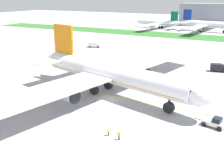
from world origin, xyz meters
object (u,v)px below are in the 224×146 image
service_truck_catering_van (218,67)px  parked_airliner_far_left (159,23)px  ground_crew_wingwalker_port (108,131)px  service_truck_fuel_bowser (94,44)px  airliner_foreground (109,73)px  parked_airliner_far_centre (205,24)px  pushback_tug (214,122)px  ground_crew_marshaller_front (119,135)px

service_truck_catering_van → parked_airliner_far_left: size_ratio=0.09×
ground_crew_wingwalker_port → service_truck_fuel_bowser: size_ratio=0.24×
airliner_foreground → parked_airliner_far_left: 145.98m
ground_crew_wingwalker_port → parked_airliner_far_left: bearing=105.3°
ground_crew_wingwalker_port → parked_airliner_far_left: parked_airliner_far_left is taller
ground_crew_wingwalker_port → service_truck_catering_van: 55.99m
airliner_foreground → ground_crew_wingwalker_port: (10.27, -19.11, -4.69)m
airliner_foreground → parked_airliner_far_left: airliner_foreground is taller
service_truck_fuel_bowser → parked_airliner_far_left: 88.91m
parked_airliner_far_centre → ground_crew_wingwalker_port: bearing=-86.5°
airliner_foreground → parked_airliner_far_centre: size_ratio=1.32×
airliner_foreground → pushback_tug: airliner_foreground is taller
airliner_foreground → pushback_tug: size_ratio=13.78×
ground_crew_marshaller_front → service_truck_catering_van: service_truck_catering_van is taller
ground_crew_marshaller_front → parked_airliner_far_centre: 159.19m
airliner_foreground → service_truck_catering_van: airliner_foreground is taller
pushback_tug → parked_airliner_far_left: 160.44m
ground_crew_wingwalker_port → service_truck_fuel_bowser: bearing=123.3°
pushback_tug → ground_crew_wingwalker_port: size_ratio=3.88×
pushback_tug → parked_airliner_far_left: (-60.79, 148.44, 3.50)m
ground_crew_marshaller_front → service_truck_catering_van: (9.62, 55.14, 0.41)m
pushback_tug → ground_crew_marshaller_front: pushback_tug is taller
service_truck_fuel_bowser → parked_airliner_far_centre: size_ratio=0.10×
ground_crew_marshaller_front → airliner_foreground: bearing=122.9°
pushback_tug → airliner_foreground: bearing=166.5°
parked_airliner_far_centre → service_truck_catering_van: bearing=-78.2°
parked_airliner_far_left → parked_airliner_far_centre: bearing=-4.7°
service_truck_catering_van → parked_airliner_far_centre: size_ratio=0.08×
service_truck_catering_van → parked_airliner_far_centre: (-21.68, 103.55, 3.54)m
parked_airliner_far_centre → pushback_tug: bearing=-79.8°
service_truck_fuel_bowser → airliner_foreground: bearing=-55.0°
parked_airliner_far_left → pushback_tug: bearing=-67.7°
ground_crew_wingwalker_port → service_truck_catering_van: bearing=77.6°
pushback_tug → ground_crew_marshaller_front: bearing=-137.4°
ground_crew_wingwalker_port → ground_crew_marshaller_front: 2.41m
service_truck_catering_van → parked_airliner_far_left: (-56.19, 106.40, 2.98)m
airliner_foreground → service_truck_catering_van: bearing=58.0°
airliner_foreground → pushback_tug: (26.86, -6.46, -4.68)m
pushback_tug → ground_crew_wingwalker_port: (-16.59, -12.65, -0.01)m
airliner_foreground → ground_crew_wingwalker_port: bearing=-61.8°
airliner_foreground → parked_airliner_far_centre: 139.13m
airliner_foreground → ground_crew_marshaller_front: size_ratio=47.87×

